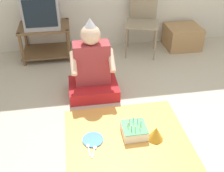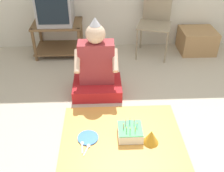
{
  "view_description": "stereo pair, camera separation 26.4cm",
  "coord_description": "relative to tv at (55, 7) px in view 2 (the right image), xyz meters",
  "views": [
    {
      "loc": [
        -0.98,
        -1.66,
        1.83
      ],
      "look_at": [
        -0.63,
        0.5,
        0.35
      ],
      "focal_mm": 42.0,
      "sensor_mm": 36.0,
      "label": 1
    },
    {
      "loc": [
        -0.72,
        -1.69,
        1.83
      ],
      "look_at": [
        -0.63,
        0.5,
        0.35
      ],
      "focal_mm": 42.0,
      "sensor_mm": 36.0,
      "label": 2
    }
  ],
  "objects": [
    {
      "name": "tv_stand",
      "position": [
        0.0,
        -0.0,
        -0.42
      ],
      "size": [
        0.7,
        0.51,
        0.48
      ],
      "color": "brown",
      "rests_on": "ground_plane"
    },
    {
      "name": "ground_plane",
      "position": [
        1.35,
        -1.94,
        -0.71
      ],
      "size": [
        16.0,
        16.0,
        0.0
      ],
      "primitive_type": "plane",
      "color": "#BCB29E"
    },
    {
      "name": "paper_plate",
      "position": [
        0.48,
        -1.82,
        -0.7
      ],
      "size": [
        0.2,
        0.2,
        0.01
      ],
      "color": "blue",
      "rests_on": "party_cloth"
    },
    {
      "name": "party_cloth",
      "position": [
        0.8,
        -1.84,
        -0.71
      ],
      "size": [
        1.17,
        0.98,
        0.01
      ],
      "color": "#EFA84C",
      "rests_on": "ground_plane"
    },
    {
      "name": "folding_chair",
      "position": [
        1.41,
        -0.04,
        -0.18
      ],
      "size": [
        0.56,
        0.54,
        0.91
      ],
      "color": "gray",
      "rests_on": "ground_plane"
    },
    {
      "name": "person_seated",
      "position": [
        0.57,
        -1.03,
        -0.41
      ],
      "size": [
        0.57,
        0.45,
        0.91
      ],
      "color": "red",
      "rests_on": "ground_plane"
    },
    {
      "name": "cardboard_box_stack",
      "position": [
        2.08,
        -0.01,
        -0.54
      ],
      "size": [
        0.51,
        0.46,
        0.34
      ],
      "color": "#A87F51",
      "rests_on": "ground_plane"
    },
    {
      "name": "plastic_spoon_near",
      "position": [
        0.43,
        -1.91,
        -0.7
      ],
      "size": [
        0.04,
        0.15,
        0.01
      ],
      "color": "white",
      "rests_on": "party_cloth"
    },
    {
      "name": "birthday_cake",
      "position": [
        0.88,
        -1.81,
        -0.66
      ],
      "size": [
        0.23,
        0.23,
        0.16
      ],
      "color": "white",
      "rests_on": "party_cloth"
    },
    {
      "name": "tv",
      "position": [
        0.0,
        0.0,
        0.0
      ],
      "size": [
        0.47,
        0.49,
        0.46
      ],
      "color": "#99999E",
      "rests_on": "tv_stand"
    },
    {
      "name": "party_hat_blue",
      "position": [
        1.07,
        -1.9,
        -0.64
      ],
      "size": [
        0.15,
        0.15,
        0.14
      ],
      "color": "gold",
      "rests_on": "party_cloth"
    },
    {
      "name": "plastic_spoon_far",
      "position": [
        0.48,
        -1.94,
        -0.7
      ],
      "size": [
        0.06,
        0.14,
        0.01
      ],
      "color": "white",
      "rests_on": "party_cloth"
    }
  ]
}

